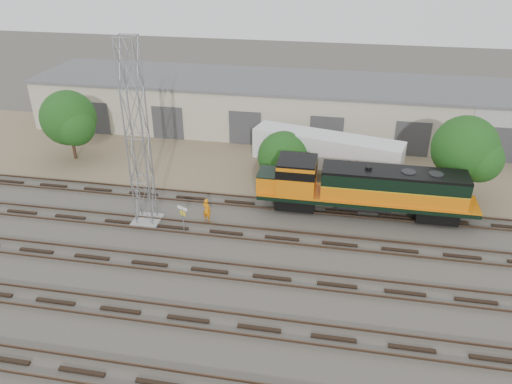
% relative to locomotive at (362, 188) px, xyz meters
% --- Properties ---
extents(ground, '(140.00, 140.00, 0.00)m').
position_rel_locomotive_xyz_m(ground, '(-5.32, -6.00, -2.23)').
color(ground, '#47423A').
rests_on(ground, ground).
extents(dirt_strip, '(80.00, 16.00, 0.02)m').
position_rel_locomotive_xyz_m(dirt_strip, '(-5.32, 9.00, -2.22)').
color(dirt_strip, '#726047').
rests_on(dirt_strip, ground).
extents(tracks, '(80.00, 20.40, 0.28)m').
position_rel_locomotive_xyz_m(tracks, '(-5.32, -9.00, -2.16)').
color(tracks, black).
rests_on(tracks, ground).
extents(warehouse, '(58.40, 10.40, 5.30)m').
position_rel_locomotive_xyz_m(warehouse, '(-5.28, 16.98, 0.42)').
color(warehouse, '#B8B099').
rests_on(warehouse, ground).
extents(locomotive, '(16.07, 2.82, 3.86)m').
position_rel_locomotive_xyz_m(locomotive, '(0.00, 0.00, 0.00)').
color(locomotive, black).
rests_on(locomotive, tracks).
extents(signal_tower, '(1.97, 1.97, 13.35)m').
position_rel_locomotive_xyz_m(signal_tower, '(-15.43, -3.97, 4.29)').
color(signal_tower, gray).
rests_on(signal_tower, ground).
extents(sign_post, '(0.82, 0.41, 2.15)m').
position_rel_locomotive_xyz_m(sign_post, '(-12.28, -4.95, -0.73)').
color(sign_post, gray).
rests_on(sign_post, ground).
extents(worker, '(0.76, 0.62, 1.82)m').
position_rel_locomotive_xyz_m(worker, '(-11.12, -3.03, -1.32)').
color(worker, orange).
rests_on(worker, ground).
extents(semi_trailer, '(12.91, 5.49, 3.90)m').
position_rel_locomotive_xyz_m(semi_trailer, '(-2.71, 5.82, 0.22)').
color(semi_trailer, silver).
rests_on(semi_trailer, ground).
extents(tree_west, '(5.22, 4.97, 6.51)m').
position_rel_locomotive_xyz_m(tree_west, '(-26.07, 5.43, 1.65)').
color(tree_west, '#382619').
rests_on(tree_west, ground).
extents(tree_mid, '(4.61, 4.39, 4.39)m').
position_rel_locomotive_xyz_m(tree_mid, '(-6.36, 5.09, -0.41)').
color(tree_mid, '#382619').
rests_on(tree_mid, ground).
extents(tree_east, '(5.30, 5.04, 6.81)m').
position_rel_locomotive_xyz_m(tree_east, '(7.80, 3.87, 1.92)').
color(tree_east, '#382619').
rests_on(tree_east, ground).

